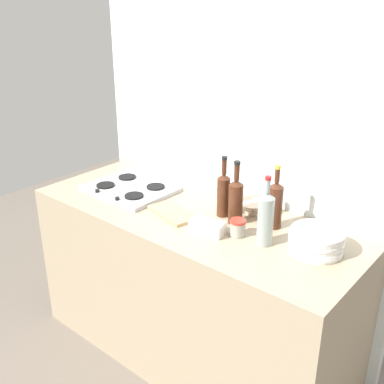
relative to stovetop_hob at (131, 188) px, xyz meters
The scene contains 13 objects.
ground_plane 1.03m from the stovetop_hob, ahead, with size 6.00×6.00×0.00m, color #6B6056.
counter_block 0.66m from the stovetop_hob, ahead, with size 1.80×0.70×0.90m, color tan.
backsplash_panel 0.67m from the stovetop_hob, 38.90° to the left, with size 1.90×0.06×2.41m, color silver.
stovetop_hob is the anchor object (origin of this frame).
plate_stack 1.13m from the stovetop_hob, ahead, with size 0.24×0.24×0.10m.
wine_bottle_leftmost 0.62m from the stovetop_hob, ahead, with size 0.07×0.07×0.32m.
wine_bottle_mid_left 0.93m from the stovetop_hob, ahead, with size 0.07×0.07×0.33m.
wine_bottle_mid_right 0.89m from the stovetop_hob, ahead, with size 0.07×0.07×0.32m.
wine_bottle_rightmost 0.71m from the stovetop_hob, ahead, with size 0.07×0.07×0.32m.
mixing_bowl 0.73m from the stovetop_hob, 16.20° to the left, with size 0.19×0.19×0.07m.
butter_dish 0.67m from the stovetop_hob, 10.51° to the right, with size 0.16×0.09×0.06m, color white.
condiment_jar_front 0.79m from the stovetop_hob, ahead, with size 0.08×0.08×0.08m.
cutting_board 0.41m from the stovetop_hob, 10.68° to the right, with size 0.28×0.14×0.02m, color tan.
Camera 1 is at (1.40, -1.67, 1.95)m, focal length 43.63 mm.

